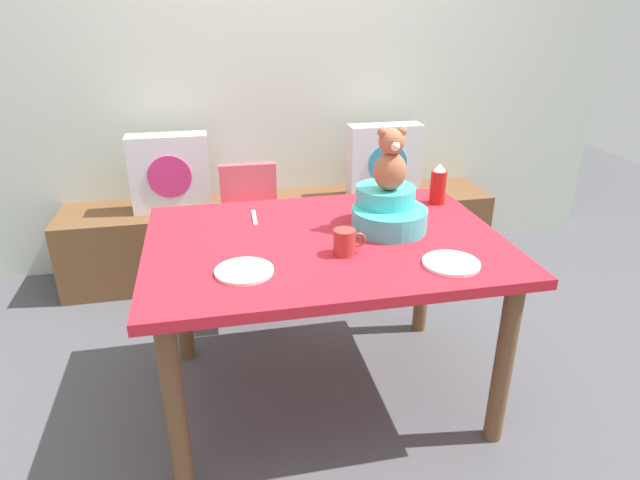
% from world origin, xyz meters
% --- Properties ---
extents(ground_plane, '(8.00, 8.00, 0.00)m').
position_xyz_m(ground_plane, '(0.00, 0.00, 0.00)').
color(ground_plane, '#4C4C51').
extents(back_wall, '(4.40, 0.10, 2.60)m').
position_xyz_m(back_wall, '(0.00, 1.51, 1.30)').
color(back_wall, silver).
rests_on(back_wall, ground_plane).
extents(window_bench, '(2.60, 0.44, 0.46)m').
position_xyz_m(window_bench, '(0.00, 1.24, 0.23)').
color(window_bench, brown).
rests_on(window_bench, ground_plane).
extents(pillow_floral_left, '(0.44, 0.15, 0.44)m').
position_xyz_m(pillow_floral_left, '(-0.64, 1.21, 0.68)').
color(pillow_floral_left, silver).
rests_on(pillow_floral_left, window_bench).
extents(pillow_floral_right, '(0.44, 0.15, 0.44)m').
position_xyz_m(pillow_floral_right, '(0.63, 1.21, 0.68)').
color(pillow_floral_right, silver).
rests_on(pillow_floral_right, window_bench).
extents(book_stack, '(0.20, 0.14, 0.05)m').
position_xyz_m(book_stack, '(-0.21, 1.24, 0.49)').
color(book_stack, '#B561B5').
rests_on(book_stack, window_bench).
extents(dining_table, '(1.36, 0.97, 0.74)m').
position_xyz_m(dining_table, '(0.00, 0.00, 0.64)').
color(dining_table, red).
rests_on(dining_table, ground_plane).
extents(highchair, '(0.34, 0.45, 0.79)m').
position_xyz_m(highchair, '(-0.22, 0.80, 0.52)').
color(highchair, '#D84C59').
rests_on(highchair, ground_plane).
extents(infant_seat_teal, '(0.30, 0.33, 0.16)m').
position_xyz_m(infant_seat_teal, '(0.27, 0.06, 0.81)').
color(infant_seat_teal, '#3CC0BD').
rests_on(infant_seat_teal, dining_table).
extents(teddy_bear, '(0.13, 0.12, 0.25)m').
position_xyz_m(teddy_bear, '(0.27, 0.06, 1.02)').
color(teddy_bear, '#A56041').
rests_on(teddy_bear, infant_seat_teal).
extents(ketchup_bottle, '(0.07, 0.07, 0.18)m').
position_xyz_m(ketchup_bottle, '(0.58, 0.29, 0.83)').
color(ketchup_bottle, red).
rests_on(ketchup_bottle, dining_table).
extents(coffee_mug, '(0.12, 0.08, 0.09)m').
position_xyz_m(coffee_mug, '(0.04, -0.15, 0.79)').
color(coffee_mug, '#9E332D').
rests_on(coffee_mug, dining_table).
extents(dinner_plate_near, '(0.20, 0.20, 0.01)m').
position_xyz_m(dinner_plate_near, '(-0.33, -0.22, 0.75)').
color(dinner_plate_near, white).
rests_on(dinner_plate_near, dining_table).
extents(dinner_plate_far, '(0.20, 0.20, 0.01)m').
position_xyz_m(dinner_plate_far, '(0.38, -0.31, 0.75)').
color(dinner_plate_far, white).
rests_on(dinner_plate_far, dining_table).
extents(table_fork, '(0.02, 0.17, 0.01)m').
position_xyz_m(table_fork, '(-0.25, 0.27, 0.74)').
color(table_fork, silver).
rests_on(table_fork, dining_table).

